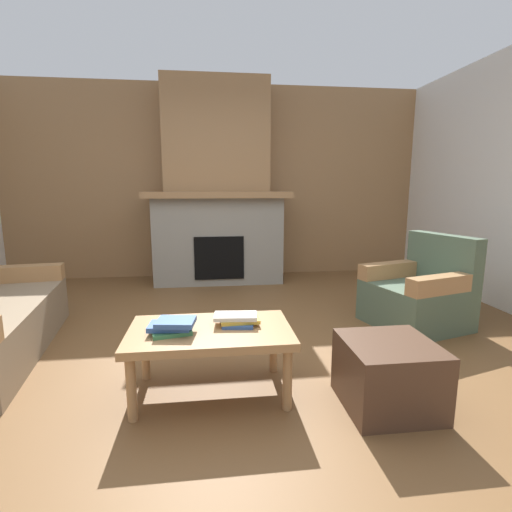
{
  "coord_description": "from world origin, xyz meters",
  "views": [
    {
      "loc": [
        -0.13,
        -2.66,
        1.29
      ],
      "look_at": [
        0.29,
        0.65,
        0.69
      ],
      "focal_mm": 26.79,
      "sensor_mm": 36.0,
      "label": 1
    }
  ],
  "objects_px": {
    "armchair": "(419,295)",
    "coffee_table": "(210,337)",
    "fireplace": "(217,196)",
    "ottoman": "(388,374)"
  },
  "relations": [
    {
      "from": "fireplace",
      "to": "ottoman",
      "type": "bearing_deg",
      "value": -74.63
    },
    {
      "from": "armchair",
      "to": "coffee_table",
      "type": "xyz_separation_m",
      "value": [
        -1.96,
        -0.99,
        0.08
      ]
    },
    {
      "from": "armchair",
      "to": "coffee_table",
      "type": "distance_m",
      "value": 2.2
    },
    {
      "from": "fireplace",
      "to": "ottoman",
      "type": "relative_size",
      "value": 5.19
    },
    {
      "from": "armchair",
      "to": "fireplace",
      "type": "bearing_deg",
      "value": 131.92
    },
    {
      "from": "fireplace",
      "to": "armchair",
      "type": "bearing_deg",
      "value": -48.08
    },
    {
      "from": "coffee_table",
      "to": "ottoman",
      "type": "xyz_separation_m",
      "value": [
        1.04,
        -0.28,
        -0.18
      ]
    },
    {
      "from": "fireplace",
      "to": "coffee_table",
      "type": "bearing_deg",
      "value": -92.48
    },
    {
      "from": "coffee_table",
      "to": "armchair",
      "type": "bearing_deg",
      "value": 26.87
    },
    {
      "from": "fireplace",
      "to": "coffee_table",
      "type": "relative_size",
      "value": 2.7
    }
  ]
}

